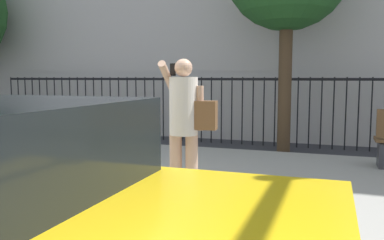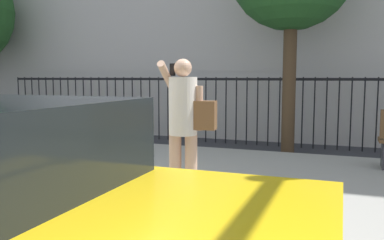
# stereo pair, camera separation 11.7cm
# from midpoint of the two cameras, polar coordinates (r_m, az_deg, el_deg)

# --- Properties ---
(ground_plane) EXTENTS (60.00, 60.00, 0.00)m
(ground_plane) POSITION_cam_midpoint_polar(r_m,az_deg,el_deg) (4.90, -19.53, -13.32)
(ground_plane) COLOR #333338
(sidewalk) EXTENTS (28.00, 4.40, 0.15)m
(sidewalk) POSITION_cam_midpoint_polar(r_m,az_deg,el_deg) (6.63, -7.04, -7.26)
(sidewalk) COLOR #9E9B93
(sidewalk) RESTS_ON ground
(iron_fence) EXTENTS (12.03, 0.04, 1.60)m
(iron_fence) POSITION_cam_midpoint_polar(r_m,az_deg,el_deg) (9.89, 3.01, 2.69)
(iron_fence) COLOR black
(iron_fence) RESTS_ON ground
(pedestrian_on_phone) EXTENTS (0.67, 0.49, 1.66)m
(pedestrian_on_phone) POSITION_cam_midpoint_polar(r_m,az_deg,el_deg) (4.83, -0.27, 0.34)
(pedestrian_on_phone) COLOR tan
(pedestrian_on_phone) RESTS_ON sidewalk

